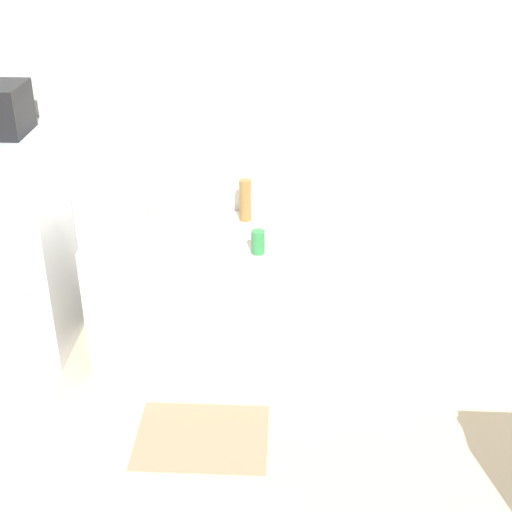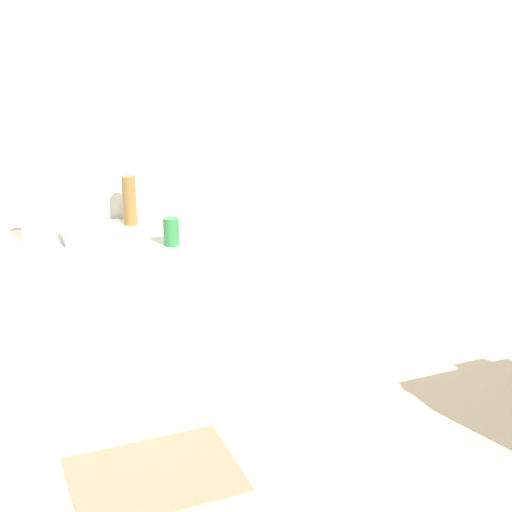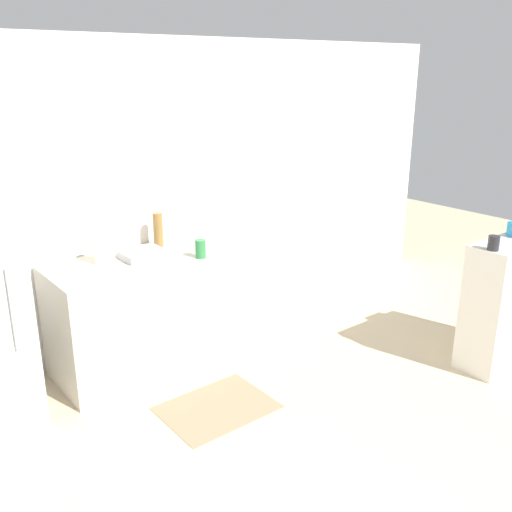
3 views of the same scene
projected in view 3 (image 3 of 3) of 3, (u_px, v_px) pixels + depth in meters
wall_back at (96, 206)px, 4.56m from camera, size 8.00×0.06×2.60m
counter at (174, 304)px, 4.78m from camera, size 2.01×0.70×0.92m
sink_basin at (143, 254)px, 4.49m from camera, size 0.33×0.26×0.06m
bottle_tall at (158, 230)px, 4.75m from camera, size 0.08×0.08×0.29m
bottle_short at (200, 249)px, 4.48m from camera, size 0.08×0.08×0.15m
shelf_cabinet at (505, 302)px, 4.66m from camera, size 0.82×0.34×1.05m
jar at (494, 243)px, 4.25m from camera, size 0.08×0.08×0.11m
paper_towel_roll at (103, 248)px, 4.32m from camera, size 0.13×0.13×0.26m
kitchen_rug at (217, 407)px, 4.15m from camera, size 0.79×0.60×0.01m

